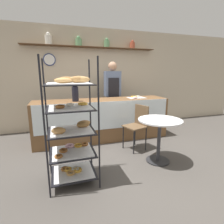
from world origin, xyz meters
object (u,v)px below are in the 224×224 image
Objects in this scene: donut_tray_counter at (136,97)px; person_worker at (112,93)px; cafe_table at (159,130)px; cafe_chair at (138,122)px; coffee_carafe at (75,93)px; pastry_rack at (72,125)px.

person_worker is at bearing 126.59° from donut_tray_counter.
cafe_table is 0.62m from cafe_chair.
coffee_carafe is at bearing -148.39° from person_worker.
person_worker is 4.40× the size of donut_tray_counter.
coffee_carafe is at bearing -137.31° from cafe_chair.
cafe_chair is (0.12, -1.30, -0.45)m from person_worker.
donut_tray_counter is (0.19, 1.36, 0.38)m from cafe_table.
coffee_carafe reaches higher than donut_tray_counter.
pastry_rack is at bearing -138.19° from donut_tray_counter.
cafe_table is 1.85× the size of donut_tray_counter.
cafe_chair is at bearing -30.09° from coffee_carafe.
cafe_table is at bearing -45.64° from coffee_carafe.
donut_tray_counter is (0.29, 0.74, 0.40)m from cafe_chair.
coffee_carafe is 0.87× the size of donut_tray_counter.
cafe_table is at bearing 4.50° from pastry_rack.
person_worker reaches higher than cafe_table.
cafe_chair is (-0.10, 0.61, -0.02)m from cafe_table.
pastry_rack is 4.16× the size of donut_tray_counter.
person_worker is 5.08× the size of coffee_carafe.
donut_tray_counter reaches higher than cafe_table.
coffee_carafe is (-1.03, -0.63, 0.11)m from person_worker.
pastry_rack is at bearing -175.50° from cafe_table.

